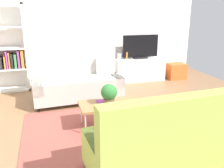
# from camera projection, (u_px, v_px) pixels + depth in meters

# --- Properties ---
(ground_plane) EXTENTS (7.68, 7.68, 0.00)m
(ground_plane) POSITION_uv_depth(u_px,v_px,m) (108.00, 124.00, 4.38)
(ground_plane) COLOR #936B47
(wall_far) EXTENTS (6.40, 0.12, 2.90)m
(wall_far) POSITION_uv_depth(u_px,v_px,m) (81.00, 29.00, 6.53)
(wall_far) COLOR white
(wall_far) RESTS_ON ground_plane
(area_rug) EXTENTS (2.90, 2.20, 0.01)m
(area_rug) POSITION_uv_depth(u_px,v_px,m) (112.00, 131.00, 4.14)
(area_rug) COLOR #9E4C42
(area_rug) RESTS_ON ground_plane
(couch_beige) EXTENTS (1.95, 0.97, 1.10)m
(couch_beige) POSITION_uv_depth(u_px,v_px,m) (78.00, 81.00, 5.42)
(couch_beige) COLOR #B2ADA3
(couch_beige) RESTS_ON ground_plane
(couch_green) EXTENTS (1.96, 0.98, 1.10)m
(couch_green) POSITION_uv_depth(u_px,v_px,m) (166.00, 141.00, 2.97)
(couch_green) COLOR #A3BC4C
(couch_green) RESTS_ON ground_plane
(coffee_table) EXTENTS (1.10, 0.56, 0.42)m
(coffee_table) POSITION_uv_depth(u_px,v_px,m) (112.00, 105.00, 4.22)
(coffee_table) COLOR #9E7042
(coffee_table) RESTS_ON ground_plane
(tv_console) EXTENTS (1.40, 0.44, 0.64)m
(tv_console) POSITION_uv_depth(u_px,v_px,m) (139.00, 69.00, 6.95)
(tv_console) COLOR silver
(tv_console) RESTS_ON ground_plane
(tv) EXTENTS (1.00, 0.20, 0.64)m
(tv) POSITION_uv_depth(u_px,v_px,m) (140.00, 47.00, 6.74)
(tv) COLOR black
(tv) RESTS_ON tv_console
(bookshelf) EXTENTS (1.10, 0.36, 2.10)m
(bookshelf) POSITION_uv_depth(u_px,v_px,m) (3.00, 52.00, 5.89)
(bookshelf) COLOR white
(bookshelf) RESTS_ON ground_plane
(storage_trunk) EXTENTS (0.52, 0.40, 0.44)m
(storage_trunk) POSITION_uv_depth(u_px,v_px,m) (176.00, 71.00, 7.16)
(storage_trunk) COLOR orange
(storage_trunk) RESTS_ON ground_plane
(potted_plant) EXTENTS (0.27, 0.27, 0.36)m
(potted_plant) POSITION_uv_depth(u_px,v_px,m) (109.00, 94.00, 4.08)
(potted_plant) COLOR brown
(potted_plant) RESTS_ON coffee_table
(table_book_0) EXTENTS (0.25, 0.19, 0.03)m
(table_book_0) POSITION_uv_depth(u_px,v_px,m) (104.00, 102.00, 4.24)
(table_book_0) COLOR purple
(table_book_0) RESTS_ON coffee_table
(vase_0) EXTENTS (0.12, 0.12, 0.15)m
(vase_0) POSITION_uv_depth(u_px,v_px,m) (119.00, 56.00, 6.73)
(vase_0) COLOR silver
(vase_0) RESTS_ON tv_console
(bottle_0) EXTENTS (0.05, 0.05, 0.20)m
(bottle_0) POSITION_uv_depth(u_px,v_px,m) (127.00, 56.00, 6.69)
(bottle_0) COLOR orange
(bottle_0) RESTS_ON tv_console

